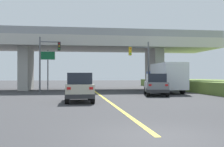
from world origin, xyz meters
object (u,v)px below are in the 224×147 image
Objects in this scene: traffic_signal_farside at (46,57)px; highway_sign at (48,61)px; sedan_oncoming at (85,81)px; suv_lead at (79,87)px; traffic_signal_nearside at (142,60)px; suv_crossing at (156,85)px; box_truck at (166,77)px.

highway_sign is (-0.05, 2.36, -0.25)m from traffic_signal_farside.
suv_lead is at bearing -93.23° from sedan_oncoming.
traffic_signal_farside is at bearing 105.82° from suv_lead.
traffic_signal_farside reaches higher than traffic_signal_nearside.
suv_crossing is 0.65× the size of box_truck.
traffic_signal_farside is 2.37m from highway_sign.
sedan_oncoming is (-5.54, 23.60, 0.00)m from suv_crossing.
highway_sign is (-12.92, 5.29, 2.02)m from box_truck.
highway_sign is at bearing 91.12° from traffic_signal_farside.
box_truck is (9.44, 9.18, 0.64)m from suv_lead.
sedan_oncoming is at bearing 86.77° from suv_lead.
suv_lead is at bearing -76.48° from highway_sign.
box_truck is at bearing -22.26° from highway_sign.
highway_sign is (-10.65, 9.02, 2.66)m from suv_crossing.
highway_sign is at bearing 103.52° from suv_lead.
suv_crossing is 7.05m from traffic_signal_nearside.
box_truck is 21.35m from sedan_oncoming.
traffic_signal_nearside is at bearing -0.71° from traffic_signal_farside.
traffic_signal_farside is (-3.43, 12.11, 2.91)m from suv_lead.
traffic_signal_nearside is (5.88, -17.07, 2.65)m from sedan_oncoming.
suv_lead is 13.19m from box_truck.
sedan_oncoming is at bearing 109.01° from traffic_signal_nearside.
suv_crossing is at bearing -93.01° from traffic_signal_nearside.
box_truck is 14.11m from highway_sign.
traffic_signal_farside reaches higher than suv_lead.
traffic_signal_farside is (-10.61, 6.67, 2.91)m from suv_crossing.
traffic_signal_nearside reaches higher than box_truck.
traffic_signal_nearside is (0.34, 6.53, 2.65)m from suv_crossing.
highway_sign is (-3.48, 14.47, 2.66)m from suv_lead.
box_truck is at bearing 44.20° from suv_lead.
suv_lead is 29.09m from sedan_oncoming.
suv_lead is 0.57× the size of box_truck.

